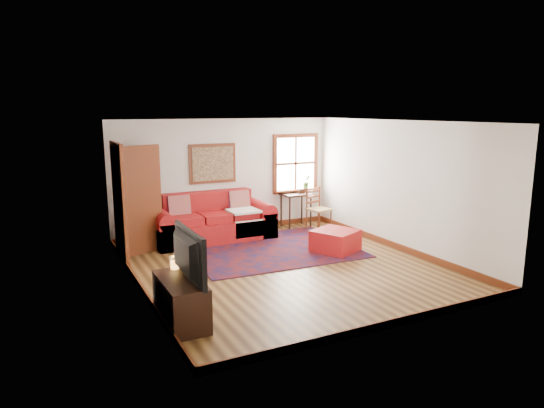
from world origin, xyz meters
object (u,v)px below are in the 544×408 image
ladder_back_chair (317,207)px  media_cabinet (181,301)px  side_table (296,199)px  red_ottoman (335,241)px  red_leather_sofa (213,224)px

ladder_back_chair → media_cabinet: bearing=-140.9°
side_table → media_cabinet: (-3.87, -3.86, -0.37)m
red_ottoman → ladder_back_chair: 1.74m
red_ottoman → ladder_back_chair: (0.59, 1.61, 0.32)m
side_table → media_cabinet: 5.48m
ladder_back_chair → media_cabinet: (-4.14, -3.36, -0.24)m
media_cabinet → ladder_back_chair: bearing=39.1°
red_leather_sofa → media_cabinet: (-1.75, -3.66, -0.03)m
red_leather_sofa → ladder_back_chair: bearing=-7.3°
ladder_back_chair → red_leather_sofa: bearing=172.7°
red_leather_sofa → side_table: size_ratio=3.20×
red_leather_sofa → media_cabinet: size_ratio=2.37×
media_cabinet → red_leather_sofa: bearing=64.4°
ladder_back_chair → red_ottoman: bearing=-110.0°
red_leather_sofa → ladder_back_chair: (2.38, -0.31, 0.20)m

